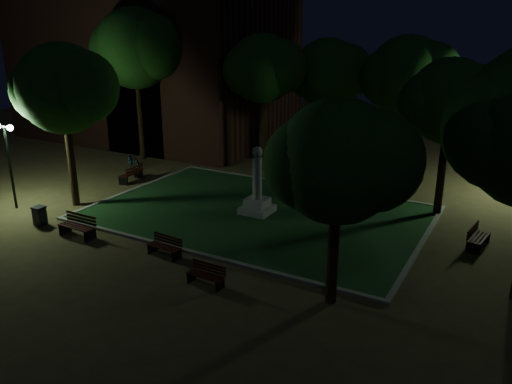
# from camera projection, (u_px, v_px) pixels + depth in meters

# --- Properties ---
(ground) EXTENTS (80.00, 80.00, 0.00)m
(ground) POSITION_uv_depth(u_px,v_px,m) (235.00, 228.00, 22.08)
(ground) COLOR brown
(lawn) EXTENTS (15.00, 10.00, 0.08)m
(lawn) POSITION_uv_depth(u_px,v_px,m) (257.00, 213.00, 23.73)
(lawn) COLOR #1A3F1A
(lawn) RESTS_ON ground
(lawn_kerb) EXTENTS (15.40, 10.40, 0.12)m
(lawn_kerb) POSITION_uv_depth(u_px,v_px,m) (257.00, 213.00, 23.72)
(lawn_kerb) COLOR slate
(lawn_kerb) RESTS_ON ground
(monument) EXTENTS (1.40, 1.40, 3.20)m
(monument) POSITION_uv_depth(u_px,v_px,m) (257.00, 195.00, 23.44)
(monument) COLOR gray
(monument) RESTS_ON lawn
(building_main) EXTENTS (20.00, 12.00, 15.00)m
(building_main) POSITION_uv_depth(u_px,v_px,m) (152.00, 42.00, 38.55)
(building_main) COLOR #442218
(building_main) RESTS_ON ground
(tree_west) EXTENTS (5.20, 4.25, 7.87)m
(tree_west) POSITION_uv_depth(u_px,v_px,m) (64.00, 89.00, 23.11)
(tree_west) COLOR black
(tree_west) RESTS_ON ground
(tree_north_wl) EXTENTS (4.95, 4.04, 8.18)m
(tree_north_wl) POSITION_uv_depth(u_px,v_px,m) (264.00, 69.00, 29.21)
(tree_north_wl) COLOR black
(tree_north_wl) RESTS_ON ground
(tree_north_er) EXTENTS (5.45, 4.45, 8.14)m
(tree_north_er) POSITION_uv_depth(u_px,v_px,m) (409.00, 76.00, 27.40)
(tree_north_er) COLOR black
(tree_north_er) RESTS_ON ground
(tree_ne) EXTENTS (4.69, 3.83, 7.27)m
(tree_ne) POSITION_uv_depth(u_px,v_px,m) (452.00, 102.00, 21.91)
(tree_ne) COLOR black
(tree_ne) RESTS_ON ground
(tree_se) EXTENTS (4.65, 3.79, 6.57)m
(tree_se) POSITION_uv_depth(u_px,v_px,m) (341.00, 162.00, 14.62)
(tree_se) COLOR black
(tree_se) RESTS_ON ground
(tree_nw) EXTENTS (6.25, 5.10, 9.74)m
(tree_nw) POSITION_uv_depth(u_px,v_px,m) (136.00, 49.00, 31.51)
(tree_nw) COLOR black
(tree_nw) RESTS_ON ground
(tree_far_north) EXTENTS (5.17, 4.22, 7.91)m
(tree_far_north) POSITION_uv_depth(u_px,v_px,m) (329.00, 73.00, 30.59)
(tree_far_north) COLOR black
(tree_far_north) RESTS_ON ground
(lamppost_sw) EXTENTS (1.18, 0.28, 4.17)m
(lamppost_sw) POSITION_uv_depth(u_px,v_px,m) (7.00, 150.00, 23.59)
(lamppost_sw) COLOR black
(lamppost_sw) RESTS_ON ground
(lamppost_nw) EXTENTS (1.18, 0.28, 4.64)m
(lamppost_nw) POSITION_uv_depth(u_px,v_px,m) (183.00, 105.00, 35.48)
(lamppost_nw) COLOR black
(lamppost_nw) RESTS_ON ground
(bench_near_left) EXTENTS (1.48, 0.60, 0.79)m
(bench_near_left) POSITION_uv_depth(u_px,v_px,m) (165.00, 247.00, 19.27)
(bench_near_left) COLOR black
(bench_near_left) RESTS_ON ground
(bench_near_right) EXTENTS (1.38, 0.51, 0.75)m
(bench_near_right) POSITION_uv_depth(u_px,v_px,m) (206.00, 275.00, 17.08)
(bench_near_right) COLOR black
(bench_near_right) RESTS_ON ground
(bench_west_near) EXTENTS (1.74, 0.62, 0.95)m
(bench_west_near) POSITION_uv_depth(u_px,v_px,m) (78.00, 227.00, 21.04)
(bench_west_near) COLOR black
(bench_west_near) RESTS_ON ground
(bench_left_side) EXTENTS (0.81, 1.76, 0.93)m
(bench_left_side) POSITION_uv_depth(u_px,v_px,m) (132.00, 174.00, 28.60)
(bench_left_side) COLOR black
(bench_left_side) RESTS_ON ground
(bench_right_side) EXTENTS (0.78, 1.67, 0.88)m
(bench_right_side) POSITION_uv_depth(u_px,v_px,m) (477.00, 238.00, 20.01)
(bench_right_side) COLOR black
(bench_right_side) RESTS_ON ground
(bench_far_side) EXTENTS (1.57, 0.72, 0.83)m
(bench_far_side) POSITION_uv_depth(u_px,v_px,m) (355.00, 174.00, 28.75)
(bench_far_side) COLOR black
(bench_far_side) RESTS_ON ground
(trash_bin) EXTENTS (0.51, 0.51, 0.85)m
(trash_bin) POSITION_uv_depth(u_px,v_px,m) (40.00, 216.00, 22.32)
(trash_bin) COLOR black
(trash_bin) RESTS_ON ground
(bicycle) EXTENTS (1.92, 1.37, 0.96)m
(bicycle) POSITION_uv_depth(u_px,v_px,m) (134.00, 160.00, 31.59)
(bicycle) COLOR black
(bicycle) RESTS_ON ground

